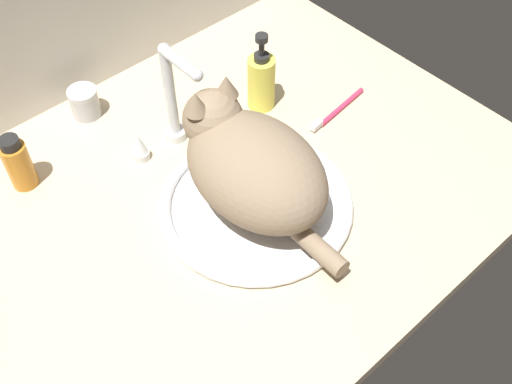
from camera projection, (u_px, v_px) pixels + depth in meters
The scene contains 9 objects.
countertop at pixel (209, 207), 108.47cm from camera, with size 111.73×77.82×3.00cm, color #CCB793.
backsplash_wall at pixel (63, 13), 112.84cm from camera, with size 111.73×2.40×41.24cm, color beige.
sink_basin at pixel (256, 204), 105.85cm from camera, with size 33.16×33.16×2.08cm.
faucet at pixel (174, 105), 110.22cm from camera, with size 18.91×11.75×21.37cm.
cat at pixel (248, 162), 99.88cm from camera, with size 19.41×36.18×18.22cm.
amber_bottle at pixel (18, 163), 106.14cm from camera, with size 4.56×4.56×10.89cm.
soap_pump_bottle at pixel (261, 81), 118.48cm from camera, with size 5.30×5.30×16.45cm.
metal_jar at pixel (85, 102), 119.03cm from camera, with size 5.65×5.65×5.94cm.
toothbrush at pixel (337, 111), 120.98cm from camera, with size 15.91×2.96×1.70cm.
Camera 1 is at (-38.84, -55.59, 86.60)cm, focal length 43.68 mm.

